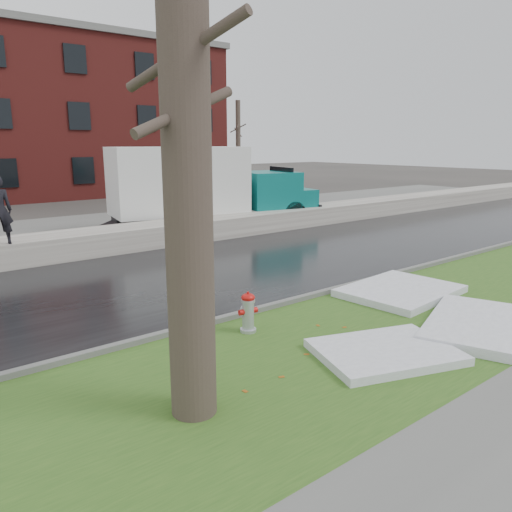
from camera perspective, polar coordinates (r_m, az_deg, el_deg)
ground at (r=10.10m, az=6.62°, el=-7.28°), size 120.00×120.00×0.00m
verge at (r=9.32m, az=12.15°, el=-9.12°), size 60.00×4.50×0.04m
road at (r=13.48m, az=-7.05°, el=-2.06°), size 60.00×7.00×0.03m
parking_lot at (r=21.06m, az=-19.33°, el=2.70°), size 60.00×9.00×0.03m
curb at (r=10.76m, az=2.84°, el=-5.53°), size 60.00×0.15×0.14m
snowbank at (r=17.05m, az=-14.54°, el=2.00°), size 60.00×1.60×0.75m
brick_building at (r=37.70m, az=-25.95°, el=13.93°), size 26.00×12.00×10.00m
bg_tree_right at (r=38.18m, az=-2.05°, el=12.64°), size 1.40×1.62×6.50m
fire_hydrant at (r=9.21m, az=-0.92°, el=-6.24°), size 0.38×0.34×0.77m
tree at (r=5.95m, az=-8.05°, el=15.33°), size 1.51×1.77×7.33m
box_truck at (r=20.30m, az=-5.97°, el=7.94°), size 10.03×3.85×3.31m
snow_patch_near at (r=12.00m, az=16.17°, el=-3.84°), size 2.76×2.21×0.16m
snow_patch_far at (r=8.58m, az=14.55°, el=-10.56°), size 2.61×2.24×0.14m
snow_patch_side at (r=10.30m, az=24.35°, el=-7.21°), size 3.26×2.68×0.18m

